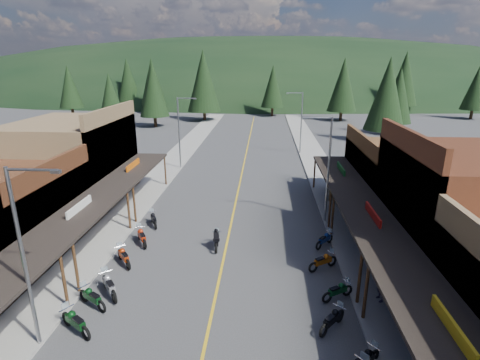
% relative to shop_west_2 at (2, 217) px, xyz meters
% --- Properties ---
extents(ground, '(220.00, 220.00, 0.00)m').
position_rel_shop_west_2_xyz_m(ground, '(13.75, -1.70, -2.53)').
color(ground, '#38383A').
rests_on(ground, ground).
extents(centerline, '(0.15, 90.00, 0.01)m').
position_rel_shop_west_2_xyz_m(centerline, '(13.75, 18.30, -2.53)').
color(centerline, gold).
rests_on(centerline, ground).
extents(sidewalk_west, '(3.40, 94.00, 0.15)m').
position_rel_shop_west_2_xyz_m(sidewalk_west, '(5.05, 18.30, -2.46)').
color(sidewalk_west, gray).
rests_on(sidewalk_west, ground).
extents(sidewalk_east, '(3.40, 94.00, 0.15)m').
position_rel_shop_west_2_xyz_m(sidewalk_east, '(22.45, 18.30, -2.46)').
color(sidewalk_east, gray).
rests_on(sidewalk_east, ground).
extents(shop_west_2, '(10.90, 9.00, 6.20)m').
position_rel_shop_west_2_xyz_m(shop_west_2, '(0.00, 0.00, 0.00)').
color(shop_west_2, '#3F2111').
rests_on(shop_west_2, ground).
extents(shop_west_3, '(10.90, 10.20, 8.20)m').
position_rel_shop_west_2_xyz_m(shop_west_3, '(-0.03, 9.60, 0.99)').
color(shop_west_3, brown).
rests_on(shop_west_3, ground).
extents(shop_east_2, '(10.90, 9.00, 8.20)m').
position_rel_shop_west_2_xyz_m(shop_east_2, '(27.54, 0.00, 0.99)').
color(shop_east_2, '#562B19').
rests_on(shop_east_2, ground).
extents(shop_east_3, '(10.90, 10.20, 6.20)m').
position_rel_shop_west_2_xyz_m(shop_east_3, '(27.51, 9.60, -0.00)').
color(shop_east_3, '#4C2D16').
rests_on(shop_east_3, ground).
extents(streetlight_0, '(2.16, 0.18, 8.00)m').
position_rel_shop_west_2_xyz_m(streetlight_0, '(6.80, -7.70, 1.93)').
color(streetlight_0, gray).
rests_on(streetlight_0, ground).
extents(streetlight_1, '(2.16, 0.18, 8.00)m').
position_rel_shop_west_2_xyz_m(streetlight_1, '(6.80, 20.30, 1.93)').
color(streetlight_1, gray).
rests_on(streetlight_1, ground).
extents(streetlight_2, '(2.16, 0.18, 8.00)m').
position_rel_shop_west_2_xyz_m(streetlight_2, '(20.71, 6.30, 1.93)').
color(streetlight_2, gray).
rests_on(streetlight_2, ground).
extents(streetlight_3, '(2.16, 0.18, 8.00)m').
position_rel_shop_west_2_xyz_m(streetlight_3, '(20.71, 28.30, 1.93)').
color(streetlight_3, gray).
rests_on(streetlight_3, ground).
extents(ridge_hill, '(310.00, 140.00, 60.00)m').
position_rel_shop_west_2_xyz_m(ridge_hill, '(13.75, 133.30, -2.53)').
color(ridge_hill, black).
rests_on(ridge_hill, ground).
extents(pine_0, '(5.04, 5.04, 11.00)m').
position_rel_shop_west_2_xyz_m(pine_0, '(-26.25, 60.30, 3.95)').
color(pine_0, black).
rests_on(pine_0, ground).
extents(pine_1, '(5.88, 5.88, 12.50)m').
position_rel_shop_west_2_xyz_m(pine_1, '(-10.25, 68.30, 4.70)').
color(pine_1, black).
rests_on(pine_1, ground).
extents(pine_2, '(6.72, 6.72, 14.00)m').
position_rel_shop_west_2_xyz_m(pine_2, '(3.75, 56.30, 5.46)').
color(pine_2, black).
rests_on(pine_2, ground).
extents(pine_3, '(5.04, 5.04, 11.00)m').
position_rel_shop_west_2_xyz_m(pine_3, '(17.75, 64.30, 3.95)').
color(pine_3, black).
rests_on(pine_3, ground).
extents(pine_4, '(5.88, 5.88, 12.50)m').
position_rel_shop_west_2_xyz_m(pine_4, '(31.75, 58.30, 4.70)').
color(pine_4, black).
rests_on(pine_4, ground).
extents(pine_5, '(6.72, 6.72, 14.00)m').
position_rel_shop_west_2_xyz_m(pine_5, '(47.75, 70.30, 5.46)').
color(pine_5, black).
rests_on(pine_5, ground).
extents(pine_6, '(5.04, 5.04, 11.00)m').
position_rel_shop_west_2_xyz_m(pine_6, '(59.75, 62.30, 3.95)').
color(pine_6, black).
rests_on(pine_6, ground).
extents(pine_7, '(5.88, 5.88, 12.50)m').
position_rel_shop_west_2_xyz_m(pine_7, '(-18.25, 74.30, 4.70)').
color(pine_7, black).
rests_on(pine_7, ground).
extents(pine_8, '(4.48, 4.48, 10.00)m').
position_rel_shop_west_2_xyz_m(pine_8, '(-8.25, 38.30, 3.44)').
color(pine_8, black).
rests_on(pine_8, ground).
extents(pine_9, '(4.93, 4.93, 10.80)m').
position_rel_shop_west_2_xyz_m(pine_9, '(37.75, 43.30, 3.85)').
color(pine_9, black).
rests_on(pine_9, ground).
extents(pine_10, '(5.38, 5.38, 11.60)m').
position_rel_shop_west_2_xyz_m(pine_10, '(-4.25, 48.30, 4.25)').
color(pine_10, black).
rests_on(pine_10, ground).
extents(pine_11, '(5.82, 5.82, 12.40)m').
position_rel_shop_west_2_xyz_m(pine_11, '(33.75, 36.30, 4.65)').
color(pine_11, black).
rests_on(pine_11, ground).
extents(bike_west_5, '(2.22, 1.82, 1.25)m').
position_rel_shop_west_2_xyz_m(bike_west_5, '(7.86, -6.84, -1.91)').
color(bike_west_5, '#0B3813').
rests_on(bike_west_5, ground).
extents(bike_west_6, '(2.12, 1.69, 1.18)m').
position_rel_shop_west_2_xyz_m(bike_west_6, '(7.78, -4.98, -1.94)').
color(bike_west_6, '#0B3715').
rests_on(bike_west_6, ground).
extents(bike_west_7, '(1.98, 2.25, 1.29)m').
position_rel_shop_west_2_xyz_m(bike_west_7, '(8.24, -3.97, -1.89)').
color(bike_west_7, '#9A999E').
rests_on(bike_west_7, ground).
extents(bike_west_8, '(1.81, 2.03, 1.17)m').
position_rel_shop_west_2_xyz_m(bike_west_8, '(7.86, -0.87, -1.95)').
color(bike_west_8, '#BC350D').
rests_on(bike_west_8, ground).
extents(bike_west_9, '(1.72, 2.19, 1.22)m').
position_rel_shop_west_2_xyz_m(bike_west_9, '(8.11, 1.78, -1.92)').
color(bike_west_9, red).
rests_on(bike_west_9, ground).
extents(bike_west_10, '(1.46, 2.05, 1.12)m').
position_rel_shop_west_2_xyz_m(bike_west_10, '(8.05, 4.73, -1.97)').
color(bike_west_10, black).
rests_on(bike_west_10, ground).
extents(bike_east_5, '(1.83, 1.71, 1.07)m').
position_rel_shop_west_2_xyz_m(bike_east_5, '(20.22, -8.21, -2.00)').
color(bike_east_5, black).
rests_on(bike_east_5, ground).
extents(bike_east_6, '(1.77, 1.91, 1.12)m').
position_rel_shop_west_2_xyz_m(bike_east_6, '(19.37, -5.84, -1.98)').
color(bike_east_6, black).
rests_on(bike_east_6, ground).
extents(bike_east_7, '(1.94, 1.49, 1.07)m').
position_rel_shop_west_2_xyz_m(bike_east_7, '(20.03, -3.53, -2.00)').
color(bike_east_7, '#0E461F').
rests_on(bike_east_7, ground).
extents(bike_east_8, '(2.05, 1.64, 1.15)m').
position_rel_shop_west_2_xyz_m(bike_east_8, '(19.70, -0.63, -1.96)').
color(bike_east_8, '#B2550C').
rests_on(bike_east_8, ground).
extents(bike_east_9, '(1.70, 1.83, 1.07)m').
position_rel_shop_west_2_xyz_m(bike_east_9, '(20.22, 2.27, -2.00)').
color(bike_east_9, navy).
rests_on(bike_east_9, ground).
extents(rider_on_bike, '(0.82, 2.00, 1.49)m').
position_rel_shop_west_2_xyz_m(rider_on_bike, '(13.16, 1.56, -1.94)').
color(rider_on_bike, black).
rests_on(rider_on_bike, ground).
extents(pedestrian_east_a, '(0.59, 0.78, 1.92)m').
position_rel_shop_west_2_xyz_m(pedestrian_east_a, '(22.13, -3.67, -1.42)').
color(pedestrian_east_a, '#2D2234').
rests_on(pedestrian_east_a, sidewalk_east).
extents(pedestrian_east_b, '(0.86, 0.59, 1.62)m').
position_rel_shop_west_2_xyz_m(pedestrian_east_b, '(21.89, 10.69, -1.57)').
color(pedestrian_east_b, brown).
rests_on(pedestrian_east_b, sidewalk_east).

